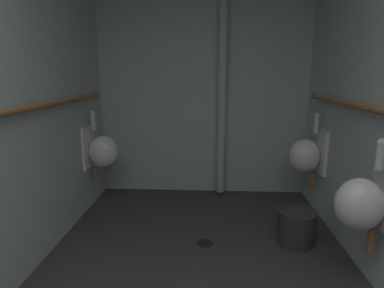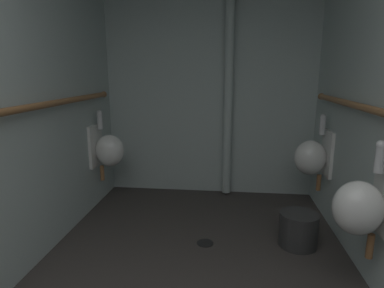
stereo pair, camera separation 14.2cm
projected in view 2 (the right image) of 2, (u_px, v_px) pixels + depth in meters
name	position (u px, v px, depth m)	size (l,w,h in m)	color
floor	(193.00, 286.00, 2.25)	(2.49, 3.62, 0.08)	#383330
wall_left	(6.00, 86.00, 2.09)	(0.06, 3.62, 2.64)	#AEBDBA
wall_back	(210.00, 80.00, 3.68)	(2.49, 0.06, 2.64)	#AEBDBA
urinal_left_mid	(108.00, 149.00, 3.42)	(0.32, 0.30, 0.76)	white
urinal_right_mid	(362.00, 206.00, 1.97)	(0.32, 0.30, 0.76)	white
urinal_right_far	(313.00, 157.00, 3.13)	(0.32, 0.30, 0.76)	white
supply_pipe_left	(21.00, 109.00, 2.10)	(0.06, 2.94, 0.06)	#936038
standpipe_back_wall	(229.00, 80.00, 3.55)	(0.10, 0.10, 2.59)	#AEBDBA
floor_drain	(205.00, 243.00, 2.73)	(0.14, 0.14, 0.01)	black
waste_bin	(298.00, 229.00, 2.67)	(0.31, 0.31, 0.28)	#2D2D2D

